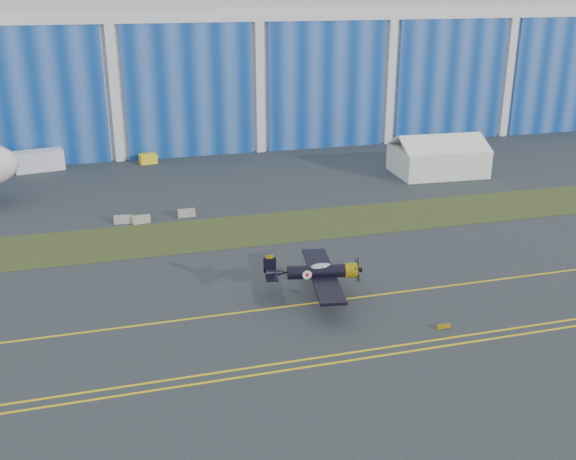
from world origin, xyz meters
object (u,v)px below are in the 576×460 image
object	(u,v)px
warbird	(317,272)
tug	(148,159)
shipping_container	(39,161)
tent	(438,154)

from	to	relation	value
warbird	tug	distance (m)	51.39
warbird	shipping_container	distance (m)	56.61
shipping_container	warbird	bearing A→B (deg)	-74.41
warbird	tent	world-z (taller)	tent
tent	tug	size ratio (longest dim) A/B	5.15
warbird	shipping_container	bearing A→B (deg)	126.52
tent	shipping_container	world-z (taller)	tent
tent	tug	world-z (taller)	tent
shipping_container	tent	bearing A→B (deg)	-28.64
tent	shipping_container	distance (m)	57.10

